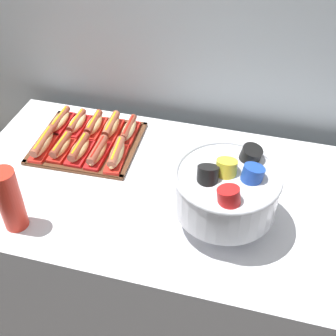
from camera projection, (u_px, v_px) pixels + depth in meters
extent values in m
plane|color=#38332D|center=(175.00, 310.00, 2.13)|extent=(10.00, 10.00, 0.00)
cube|color=silver|center=(176.00, 256.00, 1.86)|extent=(1.60, 0.82, 0.75)
cylinder|color=black|center=(11.00, 330.00, 2.03)|extent=(0.05, 0.05, 0.04)
cylinder|color=black|center=(68.00, 231.00, 2.48)|extent=(0.05, 0.05, 0.04)
cylinder|color=black|center=(326.00, 287.00, 2.21)|extent=(0.05, 0.05, 0.04)
cube|color=#56331E|center=(88.00, 143.00, 1.81)|extent=(0.42, 0.38, 0.01)
cube|color=#56331E|center=(72.00, 170.00, 1.68)|extent=(0.41, 0.03, 0.01)
cube|color=#56331E|center=(102.00, 118.00, 1.93)|extent=(0.41, 0.03, 0.01)
cube|color=#56331E|center=(43.00, 136.00, 1.84)|extent=(0.03, 0.36, 0.01)
cube|color=#56331E|center=(134.00, 149.00, 1.77)|extent=(0.03, 0.36, 0.01)
cube|color=red|center=(44.00, 148.00, 1.77)|extent=(0.07, 0.19, 0.02)
ellipsoid|color=beige|center=(43.00, 143.00, 1.75)|extent=(0.06, 0.17, 0.04)
cylinder|color=#A8563D|center=(42.00, 141.00, 1.74)|extent=(0.04, 0.17, 0.03)
cylinder|color=yellow|center=(42.00, 138.00, 1.73)|extent=(0.02, 0.15, 0.01)
cube|color=red|center=(62.00, 151.00, 1.75)|extent=(0.06, 0.15, 0.02)
ellipsoid|color=tan|center=(61.00, 147.00, 1.74)|extent=(0.05, 0.14, 0.04)
cylinder|color=brown|center=(61.00, 144.00, 1.73)|extent=(0.03, 0.14, 0.03)
cylinder|color=yellow|center=(60.00, 141.00, 1.72)|extent=(0.01, 0.12, 0.01)
cube|color=red|center=(80.00, 154.00, 1.74)|extent=(0.07, 0.16, 0.02)
ellipsoid|color=tan|center=(79.00, 149.00, 1.73)|extent=(0.06, 0.15, 0.04)
cylinder|color=brown|center=(79.00, 147.00, 1.72)|extent=(0.04, 0.15, 0.03)
cylinder|color=yellow|center=(78.00, 144.00, 1.71)|extent=(0.01, 0.13, 0.01)
cube|color=red|center=(98.00, 156.00, 1.73)|extent=(0.06, 0.17, 0.02)
ellipsoid|color=tan|center=(98.00, 152.00, 1.71)|extent=(0.05, 0.16, 0.04)
cylinder|color=#9E4C38|center=(97.00, 150.00, 1.71)|extent=(0.04, 0.15, 0.03)
cylinder|color=red|center=(97.00, 147.00, 1.70)|extent=(0.01, 0.13, 0.01)
cube|color=red|center=(117.00, 159.00, 1.72)|extent=(0.08, 0.19, 0.02)
ellipsoid|color=tan|center=(116.00, 154.00, 1.70)|extent=(0.06, 0.17, 0.04)
cylinder|color=#A8563D|center=(116.00, 152.00, 1.69)|extent=(0.05, 0.16, 0.03)
cylinder|color=yellow|center=(116.00, 149.00, 1.68)|extent=(0.02, 0.13, 0.01)
cube|color=#B21414|center=(61.00, 124.00, 1.89)|extent=(0.06, 0.17, 0.02)
ellipsoid|color=#E0BC7F|center=(60.00, 120.00, 1.87)|extent=(0.05, 0.16, 0.04)
cylinder|color=#9E4C38|center=(60.00, 118.00, 1.87)|extent=(0.03, 0.16, 0.03)
cylinder|color=yellow|center=(59.00, 116.00, 1.86)|extent=(0.01, 0.13, 0.01)
cube|color=red|center=(77.00, 127.00, 1.87)|extent=(0.06, 0.16, 0.02)
ellipsoid|color=beige|center=(77.00, 122.00, 1.86)|extent=(0.05, 0.15, 0.04)
cylinder|color=#9E4C38|center=(76.00, 120.00, 1.85)|extent=(0.03, 0.14, 0.03)
cylinder|color=yellow|center=(76.00, 118.00, 1.84)|extent=(0.01, 0.12, 0.01)
cube|color=red|center=(94.00, 129.00, 1.86)|extent=(0.07, 0.16, 0.02)
ellipsoid|color=#E0BC7F|center=(94.00, 124.00, 1.85)|extent=(0.06, 0.15, 0.04)
cylinder|color=brown|center=(93.00, 122.00, 1.84)|extent=(0.04, 0.15, 0.03)
cylinder|color=yellow|center=(93.00, 119.00, 1.83)|extent=(0.01, 0.12, 0.01)
cube|color=red|center=(112.00, 131.00, 1.85)|extent=(0.07, 0.17, 0.02)
ellipsoid|color=tan|center=(111.00, 127.00, 1.83)|extent=(0.06, 0.16, 0.04)
cylinder|color=#A8563D|center=(111.00, 124.00, 1.82)|extent=(0.04, 0.15, 0.03)
cylinder|color=yellow|center=(111.00, 121.00, 1.81)|extent=(0.01, 0.13, 0.01)
cube|color=red|center=(129.00, 134.00, 1.84)|extent=(0.06, 0.16, 0.02)
ellipsoid|color=#E0BC7F|center=(129.00, 129.00, 1.82)|extent=(0.05, 0.15, 0.04)
cylinder|color=brown|center=(129.00, 127.00, 1.81)|extent=(0.03, 0.15, 0.03)
cylinder|color=red|center=(128.00, 125.00, 1.81)|extent=(0.01, 0.13, 0.01)
cylinder|color=silver|center=(222.00, 220.00, 1.49)|extent=(0.19, 0.19, 0.02)
cone|color=silver|center=(223.00, 212.00, 1.47)|extent=(0.07, 0.07, 0.06)
cylinder|color=silver|center=(226.00, 191.00, 1.40)|extent=(0.33, 0.33, 0.14)
torus|color=silver|center=(228.00, 175.00, 1.36)|extent=(0.34, 0.34, 0.02)
cylinder|color=#1E47B2|center=(249.00, 184.00, 1.36)|extent=(0.10, 0.11, 0.14)
cylinder|color=black|center=(247.00, 162.00, 1.43)|extent=(0.11, 0.09, 0.13)
cylinder|color=yellow|center=(225.00, 178.00, 1.38)|extent=(0.09, 0.12, 0.14)
cylinder|color=black|center=(207.00, 185.00, 1.35)|extent=(0.09, 0.12, 0.15)
cylinder|color=red|center=(230.00, 207.00, 1.29)|extent=(0.10, 0.10, 0.14)
cylinder|color=red|center=(14.00, 212.00, 1.45)|extent=(0.08, 0.08, 0.12)
cylinder|color=red|center=(12.00, 207.00, 1.43)|extent=(0.08, 0.08, 0.12)
cylinder|color=red|center=(10.00, 202.00, 1.42)|extent=(0.08, 0.08, 0.12)
cylinder|color=red|center=(9.00, 197.00, 1.41)|extent=(0.08, 0.08, 0.12)
cylinder|color=red|center=(7.00, 192.00, 1.39)|extent=(0.08, 0.08, 0.12)
cylinder|color=red|center=(5.00, 187.00, 1.38)|extent=(0.08, 0.08, 0.12)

